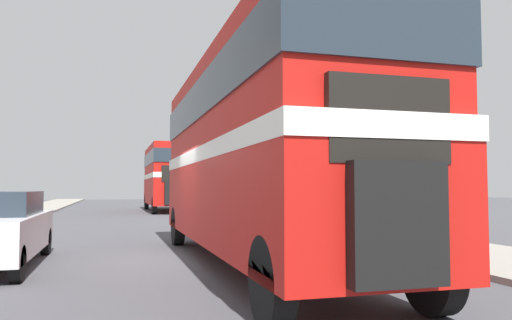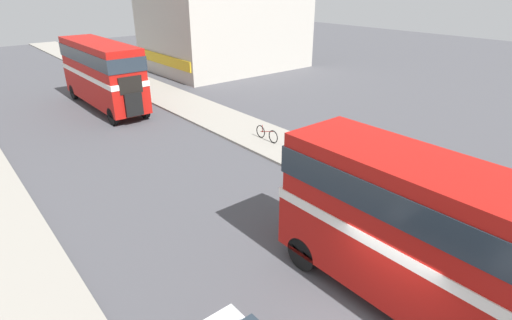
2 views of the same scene
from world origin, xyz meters
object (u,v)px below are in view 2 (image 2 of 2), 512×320
Objects in this scene: double_decker_bus at (480,255)px; pedestrian_walking at (372,172)px; bus_distant at (102,70)px; bicycle_on_pavement at (267,134)px.

double_decker_bus is 7.48m from pedestrian_walking.
bus_distant is 12.94m from bicycle_on_pavement.
bicycle_on_pavement is at bearing 69.13° from double_decker_bus.
bicycle_on_pavement is (4.32, -12.01, -2.15)m from bus_distant.
double_decker_bus reaches higher than pedestrian_walking.
bus_distant is at bearing 109.77° from bicycle_on_pavement.
double_decker_bus is at bearing -91.43° from bus_distant.
bus_distant is at bearing 101.24° from pedestrian_walking.
pedestrian_walking is 0.89× the size of bicycle_on_pavement.
bicycle_on_pavement is (0.52, 7.11, -0.52)m from pedestrian_walking.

